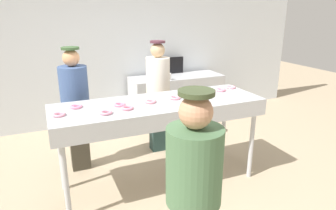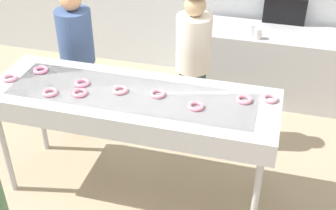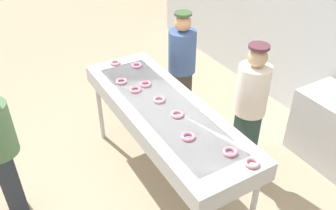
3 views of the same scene
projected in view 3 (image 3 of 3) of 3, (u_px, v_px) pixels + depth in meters
name	position (u px, v px, depth m)	size (l,w,h in m)	color
ground_plane	(164.00, 179.00, 4.26)	(16.00, 16.00, 0.00)	tan
back_wall	(333.00, 24.00, 4.47)	(8.00, 0.12, 2.91)	silver
fryer_conveyor	(164.00, 114.00, 3.72)	(2.43, 0.80, 1.06)	#B7BABF
strawberry_donut_0	(177.00, 114.00, 3.52)	(0.13, 0.13, 0.03)	pink
strawberry_donut_1	(146.00, 84.00, 3.99)	(0.13, 0.13, 0.03)	pink
strawberry_donut_2	(137.00, 65.00, 4.36)	(0.13, 0.13, 0.03)	pink
strawberry_donut_3	(230.00, 152.00, 3.06)	(0.13, 0.13, 0.03)	pink
strawberry_donut_4	(159.00, 100.00, 3.73)	(0.13, 0.13, 0.03)	pink
strawberry_donut_5	(135.00, 90.00, 3.90)	(0.13, 0.13, 0.03)	pink
strawberry_donut_6	(188.00, 136.00, 3.23)	(0.13, 0.13, 0.03)	pink
strawberry_donut_7	(121.00, 81.00, 4.04)	(0.13, 0.13, 0.03)	pink
strawberry_donut_8	(252.00, 163.00, 2.95)	(0.13, 0.13, 0.03)	pink
strawberry_donut_9	(115.00, 63.00, 4.41)	(0.13, 0.13, 0.03)	pink
worker_baker	(250.00, 106.00, 3.87)	(0.34, 0.34, 1.66)	#243C39
worker_assistant	(182.00, 65.00, 4.66)	(0.35, 0.35, 1.64)	#3A3529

